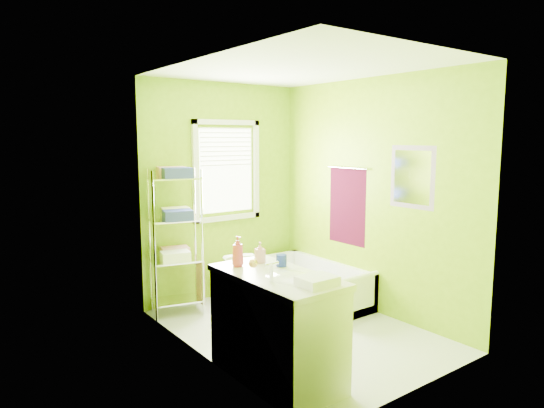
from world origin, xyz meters
TOP-DOWN VIEW (x-y plane):
  - ground at (0.00, 0.00)m, footprint 2.90×2.90m
  - room_envelope at (0.00, 0.00)m, footprint 2.14×2.94m
  - window at (0.05, 1.42)m, footprint 0.92×0.05m
  - door at (-1.04, -1.00)m, footprint 0.09×0.80m
  - right_wall_decor at (1.04, -0.02)m, footprint 0.04×1.48m
  - bathtub at (0.71, 0.57)m, footprint 0.69×1.47m
  - toilet at (-0.10, 1.02)m, footprint 0.56×0.73m
  - vanity at (-0.77, -0.66)m, footprint 0.60×1.17m
  - wire_shelf_unit at (-0.74, 1.18)m, footprint 0.60×0.49m

SIDE VIEW (x-z plane):
  - ground at x=0.00m, z-range 0.00..0.00m
  - bathtub at x=0.71m, z-range -0.09..0.39m
  - toilet at x=-0.10m, z-range 0.00..0.66m
  - vanity at x=-0.77m, z-range -0.10..1.03m
  - wire_shelf_unit at x=-0.74m, z-range 0.18..1.81m
  - door at x=-1.04m, z-range 0.00..2.00m
  - right_wall_decor at x=1.04m, z-range 0.74..1.91m
  - room_envelope at x=0.00m, z-range 0.24..2.86m
  - window at x=0.05m, z-range 1.00..2.22m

